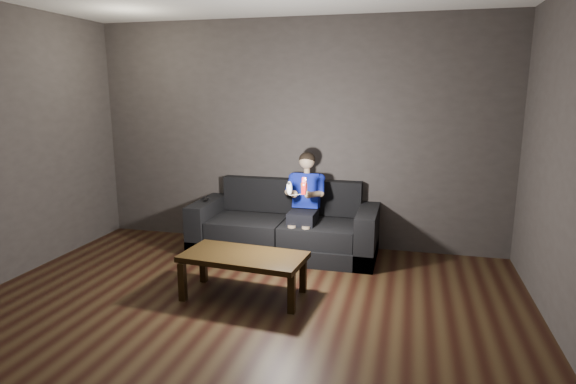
# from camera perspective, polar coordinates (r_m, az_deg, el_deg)

# --- Properties ---
(floor) EXTENTS (5.00, 5.00, 0.00)m
(floor) POSITION_cam_1_polar(r_m,az_deg,el_deg) (3.88, -8.21, -17.05)
(floor) COLOR black
(floor) RESTS_ON ground
(back_wall) EXTENTS (5.00, 0.04, 2.70)m
(back_wall) POSITION_cam_1_polar(r_m,az_deg,el_deg) (5.80, 0.89, 6.82)
(back_wall) COLOR #383231
(back_wall) RESTS_ON ground
(sofa) EXTENTS (2.13, 0.92, 0.82)m
(sofa) POSITION_cam_1_polar(r_m,az_deg,el_deg) (5.65, -0.31, -4.49)
(sofa) COLOR black
(sofa) RESTS_ON floor
(child) EXTENTS (0.45, 0.55, 1.09)m
(child) POSITION_cam_1_polar(r_m,az_deg,el_deg) (5.44, 2.00, -0.47)
(child) COLOR black
(child) RESTS_ON sofa
(wii_remote_red) EXTENTS (0.04, 0.07, 0.18)m
(wii_remote_red) POSITION_cam_1_polar(r_m,az_deg,el_deg) (4.98, 1.91, 0.73)
(wii_remote_red) COLOR red
(wii_remote_red) RESTS_ON child
(nunchuk_white) EXTENTS (0.09, 0.11, 0.16)m
(nunchuk_white) POSITION_cam_1_polar(r_m,az_deg,el_deg) (5.02, 0.16, 0.47)
(nunchuk_white) COLOR white
(nunchuk_white) RESTS_ON child
(wii_remote_black) EXTENTS (0.08, 0.16, 0.03)m
(wii_remote_black) POSITION_cam_1_polar(r_m,az_deg,el_deg) (5.81, -9.68, -0.90)
(wii_remote_black) COLOR black
(wii_remote_black) RESTS_ON sofa
(coffee_table) EXTENTS (1.16, 0.66, 0.41)m
(coffee_table) POSITION_cam_1_polar(r_m,az_deg,el_deg) (4.46, -5.27, -8.02)
(coffee_table) COLOR black
(coffee_table) RESTS_ON floor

